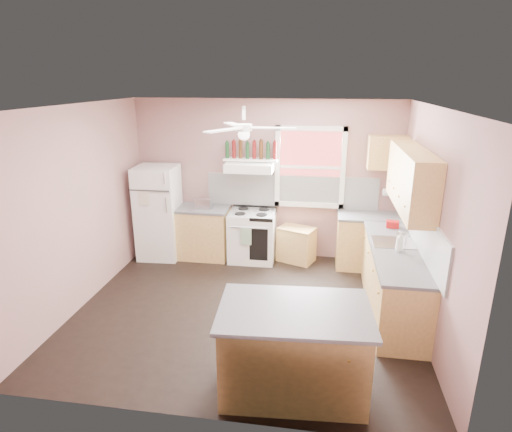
% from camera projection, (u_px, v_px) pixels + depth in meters
% --- Properties ---
extents(floor, '(4.50, 4.50, 0.00)m').
position_uv_depth(floor, '(245.00, 309.00, 5.84)').
color(floor, black).
rests_on(floor, ground).
extents(ceiling, '(4.50, 4.50, 0.00)m').
position_uv_depth(ceiling, '(244.00, 106.00, 5.01)').
color(ceiling, white).
rests_on(ceiling, ground).
extents(wall_back, '(4.50, 0.05, 2.70)m').
position_uv_depth(wall_back, '(266.00, 180.00, 7.33)').
color(wall_back, '#8E6561').
rests_on(wall_back, ground).
extents(wall_right, '(0.05, 4.00, 2.70)m').
position_uv_depth(wall_right, '(432.00, 224.00, 5.10)').
color(wall_right, '#8E6561').
rests_on(wall_right, ground).
extents(wall_left, '(0.05, 4.00, 2.70)m').
position_uv_depth(wall_left, '(79.00, 207.00, 5.76)').
color(wall_left, '#8E6561').
rests_on(wall_left, ground).
extents(backsplash_back, '(2.90, 0.03, 0.55)m').
position_uv_depth(backsplash_back, '(291.00, 191.00, 7.28)').
color(backsplash_back, white).
rests_on(backsplash_back, wall_back).
extents(backsplash_right, '(0.03, 2.60, 0.55)m').
position_uv_depth(backsplash_right, '(422.00, 230.00, 5.44)').
color(backsplash_right, white).
rests_on(backsplash_right, wall_right).
extents(window_view, '(1.00, 0.02, 1.20)m').
position_uv_depth(window_view, '(310.00, 167.00, 7.11)').
color(window_view, maroon).
rests_on(window_view, wall_back).
extents(window_frame, '(1.16, 0.07, 1.36)m').
position_uv_depth(window_frame, '(310.00, 167.00, 7.08)').
color(window_frame, white).
rests_on(window_frame, wall_back).
extents(refrigerator, '(0.71, 0.69, 1.61)m').
position_uv_depth(refrigerator, '(159.00, 212.00, 7.36)').
color(refrigerator, white).
rests_on(refrigerator, floor).
extents(base_cabinet_left, '(0.90, 0.60, 0.86)m').
position_uv_depth(base_cabinet_left, '(203.00, 233.00, 7.46)').
color(base_cabinet_left, '#A78145').
rests_on(base_cabinet_left, floor).
extents(counter_left, '(0.92, 0.62, 0.04)m').
position_uv_depth(counter_left, '(202.00, 209.00, 7.33)').
color(counter_left, '#4C4C4F').
rests_on(counter_left, base_cabinet_left).
extents(toaster, '(0.29, 0.18, 0.18)m').
position_uv_depth(toaster, '(204.00, 204.00, 7.22)').
color(toaster, silver).
rests_on(toaster, counter_left).
extents(stove, '(0.78, 0.65, 0.86)m').
position_uv_depth(stove, '(252.00, 236.00, 7.33)').
color(stove, white).
rests_on(stove, floor).
extents(range_hood, '(0.78, 0.50, 0.14)m').
position_uv_depth(range_hood, '(250.00, 167.00, 7.02)').
color(range_hood, white).
rests_on(range_hood, wall_back).
extents(bottle_shelf, '(0.90, 0.26, 0.03)m').
position_uv_depth(bottle_shelf, '(251.00, 160.00, 7.11)').
color(bottle_shelf, white).
rests_on(bottle_shelf, range_hood).
extents(cart, '(0.69, 0.58, 0.59)m').
position_uv_depth(cart, '(296.00, 245.00, 7.31)').
color(cart, '#A78145').
rests_on(cart, floor).
extents(base_cabinet_corner, '(1.00, 0.60, 0.86)m').
position_uv_depth(base_cabinet_corner, '(368.00, 242.00, 7.05)').
color(base_cabinet_corner, '#A78145').
rests_on(base_cabinet_corner, floor).
extents(base_cabinet_right, '(0.60, 2.20, 0.86)m').
position_uv_depth(base_cabinet_right, '(393.00, 281.00, 5.71)').
color(base_cabinet_right, '#A78145').
rests_on(base_cabinet_right, floor).
extents(counter_corner, '(1.02, 0.62, 0.04)m').
position_uv_depth(counter_corner, '(370.00, 216.00, 6.92)').
color(counter_corner, '#4C4C4F').
rests_on(counter_corner, base_cabinet_corner).
extents(counter_right, '(0.62, 2.22, 0.04)m').
position_uv_depth(counter_right, '(395.00, 250.00, 5.57)').
color(counter_right, '#4C4C4F').
rests_on(counter_right, base_cabinet_right).
extents(sink, '(0.55, 0.45, 0.03)m').
position_uv_depth(sink, '(393.00, 243.00, 5.75)').
color(sink, silver).
rests_on(sink, counter_right).
extents(faucet, '(0.03, 0.03, 0.14)m').
position_uv_depth(faucet, '(406.00, 238.00, 5.71)').
color(faucet, silver).
rests_on(faucet, sink).
extents(upper_cabinet_right, '(0.33, 1.80, 0.76)m').
position_uv_depth(upper_cabinet_right, '(411.00, 179.00, 5.46)').
color(upper_cabinet_right, '#A78145').
rests_on(upper_cabinet_right, wall_right).
extents(upper_cabinet_corner, '(0.60, 0.33, 0.52)m').
position_uv_depth(upper_cabinet_corner, '(387.00, 153.00, 6.69)').
color(upper_cabinet_corner, '#A78145').
rests_on(upper_cabinet_corner, wall_back).
extents(paper_towel, '(0.26, 0.12, 0.12)m').
position_uv_depth(paper_towel, '(391.00, 192.00, 6.91)').
color(paper_towel, white).
rests_on(paper_towel, wall_back).
extents(island, '(1.44, 0.97, 0.86)m').
position_uv_depth(island, '(294.00, 351.00, 4.24)').
color(island, '#A78145').
rests_on(island, floor).
extents(island_top, '(1.53, 1.06, 0.04)m').
position_uv_depth(island_top, '(295.00, 311.00, 4.10)').
color(island_top, '#4C4C4F').
rests_on(island_top, island).
extents(ceiling_fan_hub, '(0.20, 0.20, 0.08)m').
position_uv_depth(ceiling_fan_hub, '(244.00, 128.00, 5.09)').
color(ceiling_fan_hub, white).
rests_on(ceiling_fan_hub, ceiling).
extents(soap_bottle, '(0.13, 0.13, 0.26)m').
position_uv_depth(soap_bottle, '(400.00, 241.00, 5.44)').
color(soap_bottle, silver).
rests_on(soap_bottle, counter_right).
extents(red_caddy, '(0.19, 0.14, 0.10)m').
position_uv_depth(red_caddy, '(392.00, 224.00, 6.32)').
color(red_caddy, '#A30E0E').
rests_on(red_caddy, counter_right).
extents(wine_bottles, '(0.86, 0.06, 0.31)m').
position_uv_depth(wine_bottles, '(251.00, 150.00, 7.06)').
color(wine_bottles, '#143819').
rests_on(wine_bottles, bottle_shelf).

